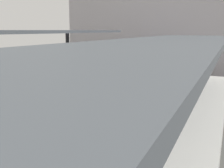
{
  "coord_description": "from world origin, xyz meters",
  "views": [
    {
      "loc": [
        6.1,
        -7.99,
        4.39
      ],
      "look_at": [
        0.52,
        5.0,
        1.65
      ],
      "focal_mm": 44.72,
      "sensor_mm": 36.0,
      "label": 1
    }
  ],
  "objects_px": {
    "commuter_train": "(122,74)",
    "platform_bench": "(94,155)",
    "platform_sign": "(106,82)",
    "passenger_near_bench": "(13,76)",
    "litter_bin": "(162,121)"
  },
  "relations": [
    {
      "from": "platform_sign",
      "to": "platform_bench",
      "type": "bearing_deg",
      "value": -70.23
    },
    {
      "from": "commuter_train",
      "to": "passenger_near_bench",
      "type": "distance_m",
      "value": 6.34
    },
    {
      "from": "passenger_near_bench",
      "to": "platform_sign",
      "type": "bearing_deg",
      "value": -22.93
    },
    {
      "from": "commuter_train",
      "to": "platform_bench",
      "type": "distance_m",
      "value": 10.72
    },
    {
      "from": "platform_bench",
      "to": "passenger_near_bench",
      "type": "height_order",
      "value": "passenger_near_bench"
    },
    {
      "from": "commuter_train",
      "to": "platform_bench",
      "type": "bearing_deg",
      "value": -72.32
    },
    {
      "from": "platform_sign",
      "to": "litter_bin",
      "type": "distance_m",
      "value": 2.34
    },
    {
      "from": "commuter_train",
      "to": "platform_sign",
      "type": "bearing_deg",
      "value": -73.27
    },
    {
      "from": "commuter_train",
      "to": "platform_sign",
      "type": "distance_m",
      "value": 7.41
    },
    {
      "from": "platform_bench",
      "to": "passenger_near_bench",
      "type": "distance_m",
      "value": 10.13
    },
    {
      "from": "commuter_train",
      "to": "litter_bin",
      "type": "bearing_deg",
      "value": -59.4
    },
    {
      "from": "platform_bench",
      "to": "litter_bin",
      "type": "relative_size",
      "value": 1.75
    },
    {
      "from": "platform_bench",
      "to": "litter_bin",
      "type": "distance_m",
      "value": 3.37
    },
    {
      "from": "passenger_near_bench",
      "to": "platform_bench",
      "type": "bearing_deg",
      "value": -37.09
    },
    {
      "from": "commuter_train",
      "to": "passenger_near_bench",
      "type": "relative_size",
      "value": 6.81
    }
  ]
}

